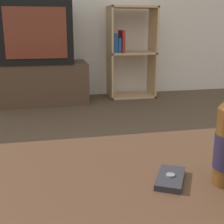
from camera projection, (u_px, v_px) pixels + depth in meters
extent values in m
cube|color=#422B1C|center=(116.00, 209.00, 0.65)|extent=(1.16, 0.78, 0.04)
cube|color=#4C3828|center=(40.00, 83.00, 3.23)|extent=(0.98, 0.46, 0.42)
cube|color=black|center=(36.00, 33.00, 3.09)|extent=(0.69, 0.48, 0.59)
cube|color=maroon|center=(36.00, 33.00, 2.86)|extent=(0.56, 0.01, 0.46)
cube|color=tan|center=(110.00, 53.00, 3.39)|extent=(0.02, 0.30, 0.98)
cube|color=tan|center=(153.00, 53.00, 3.49)|extent=(0.02, 0.30, 0.98)
cube|color=tan|center=(131.00, 95.00, 3.57)|extent=(0.51, 0.30, 0.02)
cube|color=tan|center=(131.00, 53.00, 3.44)|extent=(0.51, 0.30, 0.02)
cube|color=tan|center=(132.00, 7.00, 3.31)|extent=(0.51, 0.30, 0.02)
cube|color=navy|center=(114.00, 43.00, 3.37)|extent=(0.05, 0.21, 0.20)
cube|color=navy|center=(118.00, 45.00, 3.38)|extent=(0.03, 0.21, 0.15)
cube|color=maroon|center=(122.00, 41.00, 3.38)|extent=(0.03, 0.21, 0.23)
cube|color=#232328|center=(170.00, 178.00, 0.72)|extent=(0.11, 0.13, 0.01)
cylinder|color=slate|center=(171.00, 175.00, 0.72)|extent=(0.02, 0.02, 0.00)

